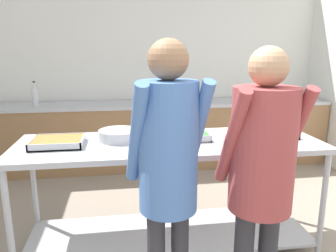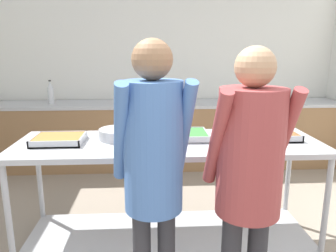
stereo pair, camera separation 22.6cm
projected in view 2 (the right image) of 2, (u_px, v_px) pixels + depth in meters
wall_rear at (168, 70)px, 4.77m from camera, size 4.94×0.06×2.65m
back_counter at (169, 134)px, 4.61m from camera, size 4.78×0.65×0.90m
serving_counter at (169, 177)px, 2.62m from camera, size 2.37×0.77×0.92m
serving_tray_roast at (59, 140)px, 2.52m from camera, size 0.38×0.31×0.05m
sauce_pan at (119, 133)px, 2.62m from camera, size 0.46×0.32×0.08m
serving_tray_vegetables at (180, 135)px, 2.64m from camera, size 0.44×0.34×0.05m
plate_stack at (229, 137)px, 2.56m from camera, size 0.24×0.24×0.07m
serving_tray_greens at (270, 135)px, 2.65m from camera, size 0.41×0.33×0.05m
guest_serving_left at (249, 166)px, 1.75m from camera, size 0.48×0.36×1.64m
guest_serving_right at (153, 159)px, 1.75m from camera, size 0.46×0.39×1.68m
water_bottle at (51, 93)px, 4.36m from camera, size 0.08×0.08×0.32m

